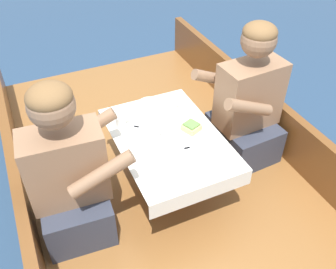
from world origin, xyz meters
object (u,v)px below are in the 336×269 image
object	(u,v)px
coffee_cup_center	(121,121)
sandwich	(191,127)
coffee_cup_port	(152,134)
person_port	(70,177)
coffee_cup_starboard	(171,105)
person_starboard	(247,107)

from	to	relation	value
coffee_cup_center	sandwich	bearing A→B (deg)	-32.11
coffee_cup_port	coffee_cup_center	bearing A→B (deg)	124.10
person_port	sandwich	bearing A→B (deg)	9.54
coffee_cup_starboard	person_starboard	bearing A→B (deg)	-20.18
coffee_cup_starboard	coffee_cup_center	bearing A→B (deg)	-176.14
sandwich	coffee_cup_center	world-z (taller)	coffee_cup_center
coffee_cup_starboard	coffee_cup_port	bearing A→B (deg)	-135.56
person_port	coffee_cup_center	world-z (taller)	person_port
person_starboard	coffee_cup_port	size ratio (longest dim) A/B	10.40
sandwich	coffee_cup_starboard	distance (m)	0.25
coffee_cup_port	coffee_cup_center	world-z (taller)	coffee_cup_center
person_port	coffee_cup_starboard	world-z (taller)	person_port
person_port	sandwich	world-z (taller)	person_port
person_starboard	coffee_cup_starboard	xyz separation A→B (m)	(-0.46, 0.17, 0.04)
person_port	coffee_cup_port	world-z (taller)	person_port
coffee_cup_port	coffee_cup_center	xyz separation A→B (m)	(-0.13, 0.19, 0.00)
coffee_cup_center	coffee_cup_starboard	bearing A→B (deg)	3.86
sandwich	person_port	bearing A→B (deg)	-174.84
person_port	sandwich	distance (m)	0.75
coffee_cup_port	coffee_cup_starboard	xyz separation A→B (m)	(0.22, 0.21, -0.00)
person_starboard	coffee_cup_port	world-z (taller)	person_starboard
sandwich	coffee_cup_port	xyz separation A→B (m)	(-0.23, 0.04, 0.00)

